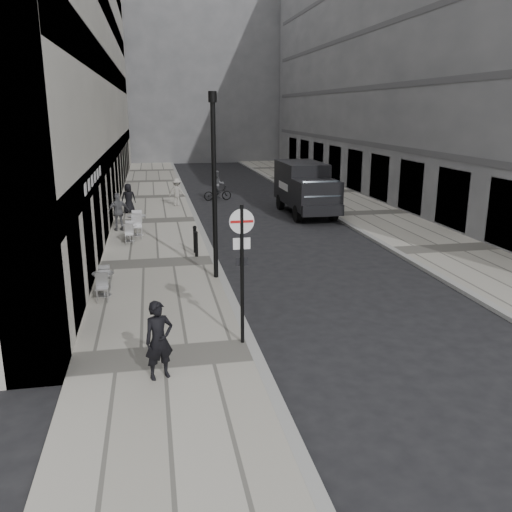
{
  "coord_description": "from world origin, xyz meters",
  "views": [
    {
      "loc": [
        -2.09,
        -8.34,
        5.34
      ],
      "look_at": [
        0.66,
        5.92,
        1.4
      ],
      "focal_mm": 38.0,
      "sensor_mm": 36.0,
      "label": 1
    }
  ],
  "objects_px": {
    "walking_man": "(159,340)",
    "cyclist": "(217,189)",
    "panel_van": "(305,186)",
    "sign_post": "(242,256)",
    "lamppost": "(214,178)"
  },
  "relations": [
    {
      "from": "panel_van",
      "to": "lamppost",
      "type": "bearing_deg",
      "value": -119.7
    },
    {
      "from": "lamppost",
      "to": "panel_van",
      "type": "bearing_deg",
      "value": 60.61
    },
    {
      "from": "sign_post",
      "to": "cyclist",
      "type": "xyz_separation_m",
      "value": [
        1.99,
        21.03,
        -1.49
      ]
    },
    {
      "from": "lamppost",
      "to": "cyclist",
      "type": "distance_m",
      "value": 16.22
    },
    {
      "from": "walking_man",
      "to": "cyclist",
      "type": "relative_size",
      "value": 0.89
    },
    {
      "from": "cyclist",
      "to": "panel_van",
      "type": "bearing_deg",
      "value": -58.17
    },
    {
      "from": "cyclist",
      "to": "lamppost",
      "type": "bearing_deg",
      "value": -101.92
    },
    {
      "from": "panel_van",
      "to": "cyclist",
      "type": "distance_m",
      "value": 6.68
    },
    {
      "from": "lamppost",
      "to": "cyclist",
      "type": "relative_size",
      "value": 3.18
    },
    {
      "from": "panel_van",
      "to": "cyclist",
      "type": "bearing_deg",
      "value": 126.29
    },
    {
      "from": "walking_man",
      "to": "lamppost",
      "type": "height_order",
      "value": "lamppost"
    },
    {
      "from": "panel_van",
      "to": "walking_man",
      "type": "bearing_deg",
      "value": -114.98
    },
    {
      "from": "panel_van",
      "to": "cyclist",
      "type": "height_order",
      "value": "panel_van"
    },
    {
      "from": "lamppost",
      "to": "sign_post",
      "type": "bearing_deg",
      "value": -90.0
    },
    {
      "from": "walking_man",
      "to": "lamppost",
      "type": "bearing_deg",
      "value": 53.84
    }
  ]
}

